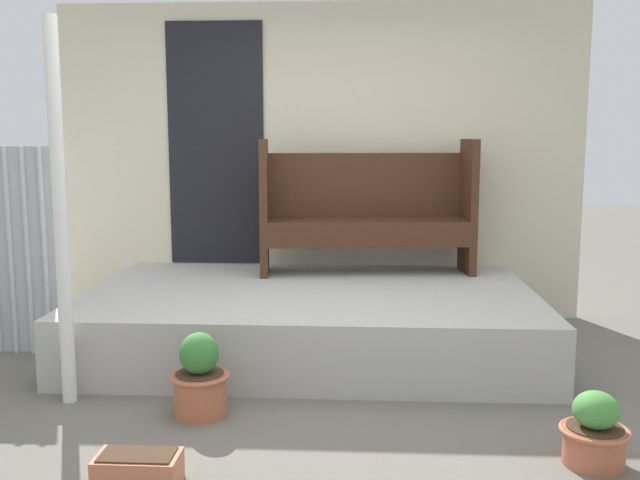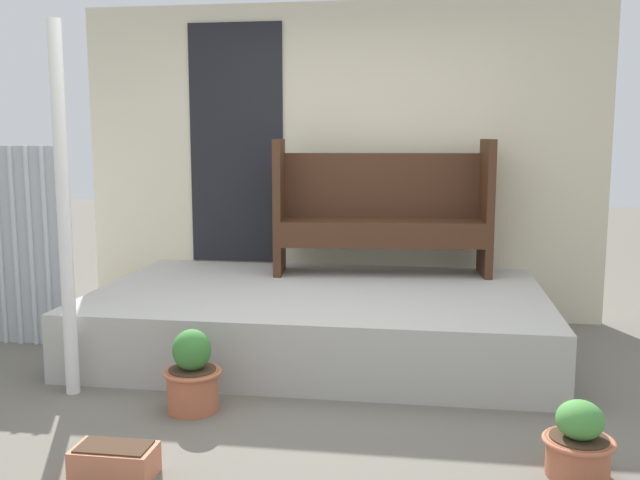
% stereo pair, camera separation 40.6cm
% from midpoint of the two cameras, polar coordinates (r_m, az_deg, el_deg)
% --- Properties ---
extents(ground_plane, '(24.00, 24.00, 0.00)m').
position_cam_midpoint_polar(ground_plane, '(4.26, 1.23, -12.62)').
color(ground_plane, '#666056').
extents(porch_slab, '(3.14, 1.98, 0.44)m').
position_cam_midpoint_polar(porch_slab, '(5.14, 2.26, -6.36)').
color(porch_slab, '#B2AFA8').
rests_on(porch_slab, ground_plane).
extents(house_wall, '(4.34, 0.08, 2.60)m').
position_cam_midpoint_polar(house_wall, '(5.99, 3.04, 6.27)').
color(house_wall, beige).
rests_on(house_wall, ground_plane).
extents(support_post, '(0.08, 0.08, 2.17)m').
position_cam_midpoint_polar(support_post, '(4.29, -17.30, 2.09)').
color(support_post, white).
rests_on(support_post, ground_plane).
extents(bench, '(1.70, 0.57, 1.06)m').
position_cam_midpoint_polar(bench, '(5.63, 7.03, 2.68)').
color(bench, '#422616').
rests_on(bench, porch_slab).
extents(flower_pot_left, '(0.33, 0.33, 0.47)m').
position_cam_midpoint_polar(flower_pot_left, '(4.06, -7.32, -10.74)').
color(flower_pot_left, '#B26042').
rests_on(flower_pot_left, ground_plane).
extents(flower_pot_middle, '(0.32, 0.32, 0.35)m').
position_cam_midpoint_polar(flower_pot_middle, '(3.59, 23.18, -14.80)').
color(flower_pot_middle, '#B26042').
rests_on(flower_pot_middle, ground_plane).
extents(planter_box_rect, '(0.37, 0.20, 0.15)m').
position_cam_midpoint_polar(planter_box_rect, '(3.43, -12.75, -16.96)').
color(planter_box_rect, '#C67251').
rests_on(planter_box_rect, ground_plane).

